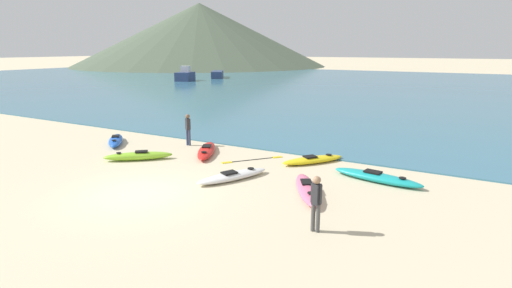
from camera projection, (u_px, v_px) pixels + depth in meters
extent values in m
plane|color=beige|center=(140.00, 194.00, 13.29)|extent=(400.00, 400.00, 0.00)
cube|color=teal|center=(392.00, 87.00, 48.99)|extent=(160.00, 70.00, 0.06)
cone|color=#4C5B47|center=(198.00, 48.00, 107.92)|extent=(39.08, 39.08, 9.21)
cone|color=#4C5B47|center=(200.00, 35.00, 106.25)|extent=(66.42, 66.42, 16.23)
ellipsoid|color=red|center=(206.00, 151.00, 18.28)|extent=(2.17, 3.12, 0.31)
cube|color=black|center=(207.00, 146.00, 18.39)|extent=(0.62, 0.69, 0.05)
cylinder|color=black|center=(204.00, 152.00, 17.39)|extent=(0.25, 0.25, 0.02)
ellipsoid|color=white|center=(233.00, 176.00, 14.70)|extent=(1.89, 2.99, 0.27)
cube|color=black|center=(229.00, 172.00, 14.58)|extent=(0.58, 0.65, 0.05)
cylinder|color=black|center=(251.00, 168.00, 15.13)|extent=(0.25, 0.25, 0.02)
ellipsoid|color=blue|center=(116.00, 140.00, 20.17)|extent=(2.38, 2.45, 0.35)
cube|color=black|center=(116.00, 136.00, 20.25)|extent=(0.60, 0.61, 0.05)
cylinder|color=black|center=(114.00, 140.00, 19.40)|extent=(0.22, 0.22, 0.02)
ellipsoid|color=teal|center=(377.00, 177.00, 14.49)|extent=(3.40, 1.26, 0.31)
cube|color=black|center=(373.00, 172.00, 14.55)|extent=(0.66, 0.49, 0.05)
cylinder|color=black|center=(402.00, 178.00, 13.89)|extent=(0.25, 0.25, 0.02)
ellipsoid|color=#E5668C|center=(307.00, 189.00, 13.22)|extent=(2.10, 2.99, 0.35)
cube|color=black|center=(306.00, 182.00, 13.33)|extent=(0.58, 0.66, 0.05)
cylinder|color=black|center=(311.00, 193.00, 12.35)|extent=(0.22, 0.22, 0.02)
ellipsoid|color=#8CCC2D|center=(138.00, 156.00, 17.26)|extent=(2.58, 2.33, 0.35)
cube|color=black|center=(141.00, 151.00, 17.24)|extent=(0.61, 0.58, 0.05)
cylinder|color=black|center=(119.00, 153.00, 17.07)|extent=(0.20, 0.20, 0.02)
ellipsoid|color=yellow|center=(313.00, 160.00, 16.84)|extent=(2.31, 2.71, 0.26)
cube|color=black|center=(310.00, 157.00, 16.75)|extent=(0.63, 0.65, 0.05)
cylinder|color=black|center=(329.00, 155.00, 17.11)|extent=(0.25, 0.25, 0.02)
cylinder|color=#4C4C4C|center=(313.00, 217.00, 10.51)|extent=(0.11, 0.11, 0.77)
cylinder|color=#4C4C4C|center=(318.00, 218.00, 10.44)|extent=(0.11, 0.11, 0.77)
cube|color=#2D2D33|center=(316.00, 194.00, 10.32)|extent=(0.21, 0.24, 0.55)
cylinder|color=#2D2D33|center=(312.00, 193.00, 10.37)|extent=(0.08, 0.08, 0.52)
cylinder|color=#2D2D33|center=(321.00, 194.00, 10.26)|extent=(0.08, 0.08, 0.52)
sphere|color=#A37A5B|center=(317.00, 180.00, 10.23)|extent=(0.21, 0.21, 0.21)
cylinder|color=#384260|center=(187.00, 137.00, 19.85)|extent=(0.12, 0.12, 0.79)
cylinder|color=#384260|center=(190.00, 138.00, 19.78)|extent=(0.12, 0.12, 0.79)
cube|color=#2D2D33|center=(188.00, 124.00, 19.66)|extent=(0.28, 0.27, 0.56)
cylinder|color=#2D2D33|center=(186.00, 124.00, 19.71)|extent=(0.08, 0.08, 0.53)
cylinder|color=#2D2D33|center=(190.00, 124.00, 19.60)|extent=(0.08, 0.08, 0.53)
sphere|color=brown|center=(188.00, 116.00, 19.56)|extent=(0.21, 0.21, 0.21)
cube|color=navy|center=(217.00, 74.00, 64.31)|extent=(4.24, 5.50, 1.05)
cube|color=navy|center=(185.00, 76.00, 58.09)|extent=(2.98, 3.75, 1.25)
cube|color=silver|center=(186.00, 69.00, 58.15)|extent=(1.47, 1.32, 0.88)
cylinder|color=black|center=(253.00, 160.00, 17.28)|extent=(1.23, 1.49, 0.03)
cube|color=yellow|center=(227.00, 162.00, 16.86)|extent=(0.42, 0.45, 0.03)
cube|color=yellow|center=(277.00, 157.00, 17.69)|extent=(0.42, 0.45, 0.03)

